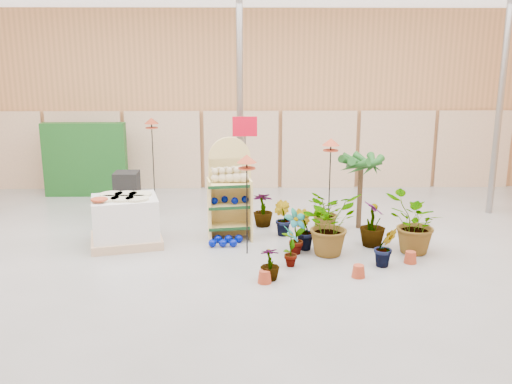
% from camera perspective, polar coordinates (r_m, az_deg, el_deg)
% --- Properties ---
extents(room, '(15.20, 12.10, 4.70)m').
position_cam_1_polar(room, '(9.53, -1.75, 6.21)').
color(room, gray).
rests_on(room, ground).
extents(display_shelf, '(0.87, 0.62, 1.93)m').
position_cam_1_polar(display_shelf, '(10.81, -2.64, -0.04)').
color(display_shelf, '#D9C070').
rests_on(display_shelf, ground).
extents(teddy_bears, '(0.72, 0.20, 0.31)m').
position_cam_1_polar(teddy_bears, '(10.65, -2.51, 1.63)').
color(teddy_bears, beige).
rests_on(teddy_bears, display_shelf).
extents(gazing_balls_shelf, '(0.71, 0.24, 0.13)m').
position_cam_1_polar(gazing_balls_shelf, '(10.74, -2.65, -0.81)').
color(gazing_balls_shelf, '#000E8F').
rests_on(gazing_balls_shelf, display_shelf).
extents(gazing_balls_floor, '(0.63, 0.39, 0.15)m').
position_cam_1_polar(gazing_balls_floor, '(10.59, -3.05, -4.91)').
color(gazing_balls_floor, '#000E8F').
rests_on(gazing_balls_floor, ground).
extents(pallet_stack, '(1.49, 1.34, 0.94)m').
position_cam_1_polar(pallet_stack, '(10.76, -12.92, -2.83)').
color(pallet_stack, tan).
rests_on(pallet_stack, ground).
extents(charcoal_planters, '(0.50, 0.50, 1.00)m').
position_cam_1_polar(charcoal_planters, '(12.44, -12.74, -0.29)').
color(charcoal_planters, black).
rests_on(charcoal_planters, ground).
extents(trellis_stock, '(2.00, 0.30, 1.80)m').
position_cam_1_polar(trellis_stock, '(14.52, -16.70, 3.12)').
color(trellis_stock, '#17501A').
rests_on(trellis_stock, ground).
extents(offer_sign, '(0.50, 0.08, 2.20)m').
position_cam_1_polar(offer_sign, '(11.68, -1.12, 4.49)').
color(offer_sign, gray).
rests_on(offer_sign, ground).
extents(bird_table_front, '(0.34, 0.34, 1.78)m').
position_cam_1_polar(bird_table_front, '(9.72, -0.93, 3.02)').
color(bird_table_front, black).
rests_on(bird_table_front, ground).
extents(bird_table_right, '(0.34, 0.34, 1.85)m').
position_cam_1_polar(bird_table_right, '(11.14, 7.49, 4.68)').
color(bird_table_right, black).
rests_on(bird_table_right, ground).
extents(bird_table_back, '(0.34, 0.34, 1.96)m').
position_cam_1_polar(bird_table_back, '(13.66, -10.41, 6.74)').
color(bird_table_back, black).
rests_on(bird_table_back, ground).
extents(palm, '(0.70, 0.70, 1.61)m').
position_cam_1_polar(palm, '(11.43, 10.48, 2.97)').
color(palm, '#432F1C').
rests_on(palm, ground).
extents(potted_plant_0, '(0.52, 0.46, 0.82)m').
position_cam_1_polar(potted_plant_0, '(10.04, 3.98, -4.00)').
color(potted_plant_0, '#194E19').
rests_on(potted_plant_0, ground).
extents(potted_plant_1, '(0.51, 0.48, 0.73)m').
position_cam_1_polar(potted_plant_1, '(10.31, 4.73, -3.79)').
color(potted_plant_1, '#194E19').
rests_on(potted_plant_1, ground).
extents(potted_plant_2, '(1.30, 1.29, 1.09)m').
position_cam_1_polar(potted_plant_2, '(10.07, 7.34, -3.20)').
color(potted_plant_2, '#194E19').
rests_on(potted_plant_2, ground).
extents(potted_plant_3, '(0.53, 0.53, 0.85)m').
position_cam_1_polar(potted_plant_3, '(10.64, 11.61, -3.12)').
color(potted_plant_3, '#194E19').
rests_on(potted_plant_3, ground).
extents(potted_plant_5, '(0.46, 0.48, 0.67)m').
position_cam_1_polar(potted_plant_5, '(11.06, 2.62, -2.64)').
color(potted_plant_5, '#194E19').
rests_on(potted_plant_5, ground).
extents(potted_plant_6, '(0.82, 0.88, 0.82)m').
position_cam_1_polar(potted_plant_6, '(11.29, 7.08, -2.01)').
color(potted_plant_6, '#194E19').
rests_on(potted_plant_6, ground).
extents(potted_plant_7, '(0.32, 0.32, 0.54)m').
position_cam_1_polar(potted_plant_7, '(8.97, 1.41, -7.16)').
color(potted_plant_7, '#194E19').
rests_on(potted_plant_7, ground).
extents(potted_plant_8, '(0.30, 0.40, 0.71)m').
position_cam_1_polar(potted_plant_8, '(9.49, 3.52, -5.45)').
color(potted_plant_8, '#194E19').
rests_on(potted_plant_8, ground).
extents(potted_plant_9, '(0.41, 0.34, 0.68)m').
position_cam_1_polar(potted_plant_9, '(9.72, 12.82, -5.37)').
color(potted_plant_9, '#194E19').
rests_on(potted_plant_9, ground).
extents(potted_plant_10, '(1.31, 1.28, 1.10)m').
position_cam_1_polar(potted_plant_10, '(10.37, 15.59, -3.08)').
color(potted_plant_10, '#194E19').
rests_on(potted_plant_10, ground).
extents(potted_plant_11, '(0.40, 0.40, 0.71)m').
position_cam_1_polar(potted_plant_11, '(11.60, 0.70, -1.74)').
color(potted_plant_11, '#194E19').
rests_on(potted_plant_11, ground).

